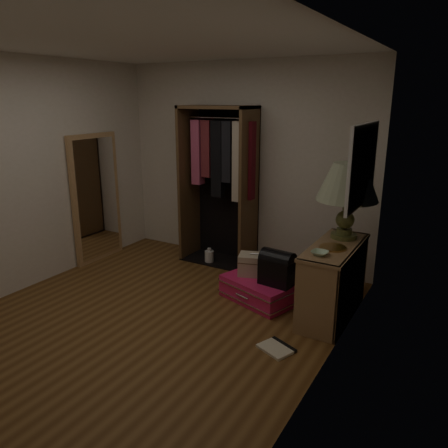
{
  "coord_description": "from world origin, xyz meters",
  "views": [
    {
      "loc": [
        2.63,
        -3.05,
        2.15
      ],
      "look_at": [
        0.3,
        0.95,
        0.8
      ],
      "focal_mm": 35.0,
      "sensor_mm": 36.0,
      "label": 1
    }
  ],
  "objects_px": {
    "pink_suitcase": "(261,289)",
    "black_bag": "(277,267)",
    "open_wardrobe": "(222,172)",
    "train_case": "(254,264)",
    "table_lamp": "(348,184)",
    "floor_mirror": "(96,198)",
    "white_jug": "(209,257)",
    "console_bookshelf": "(334,278)"
  },
  "relations": [
    {
      "from": "console_bookshelf",
      "to": "open_wardrobe",
      "type": "bearing_deg",
      "value": 157.33
    },
    {
      "from": "train_case",
      "to": "black_bag",
      "type": "relative_size",
      "value": 1.07
    },
    {
      "from": "console_bookshelf",
      "to": "black_bag",
      "type": "xyz_separation_m",
      "value": [
        -0.57,
        -0.12,
        0.05
      ]
    },
    {
      "from": "train_case",
      "to": "table_lamp",
      "type": "distance_m",
      "value": 1.33
    },
    {
      "from": "pink_suitcase",
      "to": "train_case",
      "type": "relative_size",
      "value": 2.31
    },
    {
      "from": "floor_mirror",
      "to": "white_jug",
      "type": "xyz_separation_m",
      "value": [
        1.4,
        0.6,
        -0.76
      ]
    },
    {
      "from": "open_wardrobe",
      "to": "pink_suitcase",
      "type": "bearing_deg",
      "value": -39.58
    },
    {
      "from": "floor_mirror",
      "to": "train_case",
      "type": "height_order",
      "value": "floor_mirror"
    },
    {
      "from": "console_bookshelf",
      "to": "train_case",
      "type": "distance_m",
      "value": 0.89
    },
    {
      "from": "open_wardrobe",
      "to": "pink_suitcase",
      "type": "relative_size",
      "value": 2.19
    },
    {
      "from": "floor_mirror",
      "to": "black_bag",
      "type": "distance_m",
      "value": 2.7
    },
    {
      "from": "pink_suitcase",
      "to": "table_lamp",
      "type": "bearing_deg",
      "value": 40.37
    },
    {
      "from": "open_wardrobe",
      "to": "black_bag",
      "type": "distance_m",
      "value": 1.65
    },
    {
      "from": "console_bookshelf",
      "to": "pink_suitcase",
      "type": "distance_m",
      "value": 0.82
    },
    {
      "from": "console_bookshelf",
      "to": "table_lamp",
      "type": "distance_m",
      "value": 0.96
    },
    {
      "from": "black_bag",
      "to": "table_lamp",
      "type": "height_order",
      "value": "table_lamp"
    },
    {
      "from": "console_bookshelf",
      "to": "white_jug",
      "type": "relative_size",
      "value": 5.32
    },
    {
      "from": "pink_suitcase",
      "to": "black_bag",
      "type": "height_order",
      "value": "black_bag"
    },
    {
      "from": "train_case",
      "to": "white_jug",
      "type": "distance_m",
      "value": 1.14
    },
    {
      "from": "pink_suitcase",
      "to": "train_case",
      "type": "xyz_separation_m",
      "value": [
        -0.12,
        0.07,
        0.24
      ]
    },
    {
      "from": "table_lamp",
      "to": "floor_mirror",
      "type": "bearing_deg",
      "value": -175.05
    },
    {
      "from": "console_bookshelf",
      "to": "floor_mirror",
      "type": "bearing_deg",
      "value": -179.28
    },
    {
      "from": "floor_mirror",
      "to": "table_lamp",
      "type": "bearing_deg",
      "value": 4.95
    },
    {
      "from": "floor_mirror",
      "to": "console_bookshelf",
      "type": "bearing_deg",
      "value": 0.72
    },
    {
      "from": "pink_suitcase",
      "to": "white_jug",
      "type": "bearing_deg",
      "value": 167.25
    },
    {
      "from": "floor_mirror",
      "to": "pink_suitcase",
      "type": "height_order",
      "value": "floor_mirror"
    },
    {
      "from": "floor_mirror",
      "to": "train_case",
      "type": "xyz_separation_m",
      "value": [
        2.35,
        0.03,
        -0.49
      ]
    },
    {
      "from": "open_wardrobe",
      "to": "black_bag",
      "type": "relative_size",
      "value": 5.4
    },
    {
      "from": "floor_mirror",
      "to": "table_lamp",
      "type": "distance_m",
      "value": 3.29
    },
    {
      "from": "pink_suitcase",
      "to": "black_bag",
      "type": "distance_m",
      "value": 0.38
    },
    {
      "from": "pink_suitcase",
      "to": "console_bookshelf",
      "type": "bearing_deg",
      "value": 23.85
    },
    {
      "from": "open_wardrobe",
      "to": "table_lamp",
      "type": "distance_m",
      "value": 1.82
    },
    {
      "from": "table_lamp",
      "to": "white_jug",
      "type": "bearing_deg",
      "value": 170.2
    },
    {
      "from": "console_bookshelf",
      "to": "white_jug",
      "type": "height_order",
      "value": "console_bookshelf"
    },
    {
      "from": "console_bookshelf",
      "to": "train_case",
      "type": "height_order",
      "value": "console_bookshelf"
    },
    {
      "from": "open_wardrobe",
      "to": "table_lamp",
      "type": "bearing_deg",
      "value": -15.63
    },
    {
      "from": "console_bookshelf",
      "to": "pink_suitcase",
      "type": "relative_size",
      "value": 1.2
    },
    {
      "from": "open_wardrobe",
      "to": "black_bag",
      "type": "bearing_deg",
      "value": -35.89
    },
    {
      "from": "floor_mirror",
      "to": "table_lamp",
      "type": "height_order",
      "value": "floor_mirror"
    },
    {
      "from": "open_wardrobe",
      "to": "floor_mirror",
      "type": "height_order",
      "value": "open_wardrobe"
    },
    {
      "from": "black_bag",
      "to": "white_jug",
      "type": "bearing_deg",
      "value": 157.55
    },
    {
      "from": "table_lamp",
      "to": "console_bookshelf",
      "type": "bearing_deg",
      "value": -91.16
    }
  ]
}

